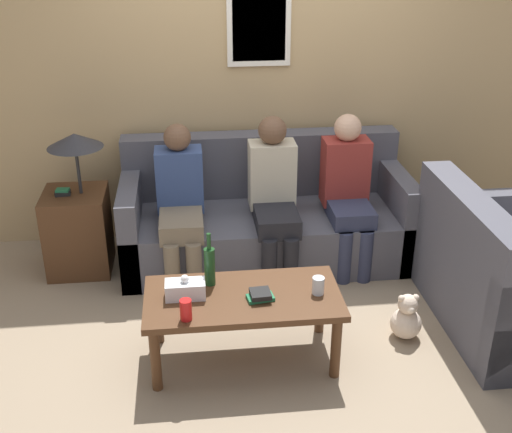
{
  "coord_description": "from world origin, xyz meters",
  "views": [
    {
      "loc": [
        -0.57,
        -3.92,
        2.45
      ],
      "look_at": [
        -0.15,
        -0.14,
        0.65
      ],
      "focal_mm": 45.0,
      "sensor_mm": 36.0,
      "label": 1
    }
  ],
  "objects_px": {
    "couch_main": "(265,219)",
    "person_middle": "(274,192)",
    "coffee_table": "(243,304)",
    "wine_bottle": "(210,265)",
    "person_right": "(348,188)",
    "person_left": "(180,199)",
    "couch_side": "(505,281)",
    "teddy_bear": "(406,319)",
    "drinking_glass": "(318,286)"
  },
  "relations": [
    {
      "from": "person_left",
      "to": "coffee_table",
      "type": "bearing_deg",
      "value": -72.52
    },
    {
      "from": "wine_bottle",
      "to": "person_right",
      "type": "bearing_deg",
      "value": 42.31
    },
    {
      "from": "coffee_table",
      "to": "wine_bottle",
      "type": "height_order",
      "value": "wine_bottle"
    },
    {
      "from": "couch_side",
      "to": "teddy_bear",
      "type": "bearing_deg",
      "value": 97.9
    },
    {
      "from": "couch_side",
      "to": "drinking_glass",
      "type": "bearing_deg",
      "value": 99.78
    },
    {
      "from": "person_middle",
      "to": "person_right",
      "type": "distance_m",
      "value": 0.55
    },
    {
      "from": "couch_side",
      "to": "wine_bottle",
      "type": "xyz_separation_m",
      "value": [
        -1.9,
        -0.05,
        0.27
      ]
    },
    {
      "from": "couch_side",
      "to": "person_left",
      "type": "distance_m",
      "value": 2.28
    },
    {
      "from": "couch_side",
      "to": "teddy_bear",
      "type": "height_order",
      "value": "couch_side"
    },
    {
      "from": "wine_bottle",
      "to": "drinking_glass",
      "type": "relative_size",
      "value": 3.22
    },
    {
      "from": "couch_main",
      "to": "couch_side",
      "type": "height_order",
      "value": "same"
    },
    {
      "from": "drinking_glass",
      "to": "person_middle",
      "type": "height_order",
      "value": "person_middle"
    },
    {
      "from": "coffee_table",
      "to": "couch_main",
      "type": "bearing_deg",
      "value": 77.38
    },
    {
      "from": "couch_side",
      "to": "person_left",
      "type": "height_order",
      "value": "person_left"
    },
    {
      "from": "teddy_bear",
      "to": "drinking_glass",
      "type": "bearing_deg",
      "value": -168.17
    },
    {
      "from": "person_right",
      "to": "teddy_bear",
      "type": "xyz_separation_m",
      "value": [
        0.16,
        -1.02,
        -0.48
      ]
    },
    {
      "from": "couch_side",
      "to": "person_right",
      "type": "xyz_separation_m",
      "value": [
        -0.83,
        0.93,
        0.3
      ]
    },
    {
      "from": "couch_main",
      "to": "person_right",
      "type": "relative_size",
      "value": 1.89
    },
    {
      "from": "teddy_bear",
      "to": "person_left",
      "type": "bearing_deg",
      "value": 144.15
    },
    {
      "from": "couch_side",
      "to": "coffee_table",
      "type": "bearing_deg",
      "value": 96.46
    },
    {
      "from": "couch_side",
      "to": "wine_bottle",
      "type": "height_order",
      "value": "couch_side"
    },
    {
      "from": "person_middle",
      "to": "couch_side",
      "type": "bearing_deg",
      "value": -33.46
    },
    {
      "from": "couch_side",
      "to": "drinking_glass",
      "type": "xyz_separation_m",
      "value": [
        -1.28,
        -0.22,
        0.19
      ]
    },
    {
      "from": "couch_side",
      "to": "teddy_bear",
      "type": "relative_size",
      "value": 4.16
    },
    {
      "from": "person_left",
      "to": "person_right",
      "type": "height_order",
      "value": "person_right"
    },
    {
      "from": "couch_main",
      "to": "coffee_table",
      "type": "height_order",
      "value": "couch_main"
    },
    {
      "from": "couch_main",
      "to": "teddy_bear",
      "type": "relative_size",
      "value": 6.97
    },
    {
      "from": "wine_bottle",
      "to": "person_left",
      "type": "bearing_deg",
      "value": 99.84
    },
    {
      "from": "person_right",
      "to": "teddy_bear",
      "type": "bearing_deg",
      "value": -81.2
    },
    {
      "from": "couch_side",
      "to": "person_right",
      "type": "relative_size",
      "value": 1.13
    },
    {
      "from": "coffee_table",
      "to": "person_left",
      "type": "xyz_separation_m",
      "value": [
        -0.35,
        1.11,
        0.21
      ]
    },
    {
      "from": "wine_bottle",
      "to": "person_middle",
      "type": "bearing_deg",
      "value": 61.71
    },
    {
      "from": "couch_main",
      "to": "person_middle",
      "type": "xyz_separation_m",
      "value": [
        0.04,
        -0.2,
        0.31
      ]
    },
    {
      "from": "couch_main",
      "to": "person_middle",
      "type": "bearing_deg",
      "value": -78.28
    },
    {
      "from": "drinking_glass",
      "to": "person_right",
      "type": "distance_m",
      "value": 1.24
    },
    {
      "from": "couch_side",
      "to": "drinking_glass",
      "type": "distance_m",
      "value": 1.31
    },
    {
      "from": "person_left",
      "to": "teddy_bear",
      "type": "height_order",
      "value": "person_left"
    },
    {
      "from": "drinking_glass",
      "to": "person_left",
      "type": "height_order",
      "value": "person_left"
    },
    {
      "from": "couch_side",
      "to": "wine_bottle",
      "type": "distance_m",
      "value": 1.92
    },
    {
      "from": "drinking_glass",
      "to": "person_middle",
      "type": "relative_size",
      "value": 0.09
    },
    {
      "from": "couch_main",
      "to": "drinking_glass",
      "type": "distance_m",
      "value": 1.35
    },
    {
      "from": "person_left",
      "to": "person_middle",
      "type": "xyz_separation_m",
      "value": [
        0.68,
        -0.0,
        0.02
      ]
    },
    {
      "from": "wine_bottle",
      "to": "coffee_table",
      "type": "bearing_deg",
      "value": -39.22
    },
    {
      "from": "couch_side",
      "to": "teddy_bear",
      "type": "xyz_separation_m",
      "value": [
        -0.67,
        -0.09,
        -0.17
      ]
    },
    {
      "from": "wine_bottle",
      "to": "drinking_glass",
      "type": "bearing_deg",
      "value": -15.8
    },
    {
      "from": "couch_side",
      "to": "coffee_table",
      "type": "xyz_separation_m",
      "value": [
        -1.72,
        -0.19,
        0.08
      ]
    },
    {
      "from": "person_left",
      "to": "person_right",
      "type": "relative_size",
      "value": 0.97
    },
    {
      "from": "wine_bottle",
      "to": "person_right",
      "type": "distance_m",
      "value": 1.45
    },
    {
      "from": "drinking_glass",
      "to": "couch_main",
      "type": "bearing_deg",
      "value": 96.21
    },
    {
      "from": "wine_bottle",
      "to": "couch_side",
      "type": "bearing_deg",
      "value": 1.36
    }
  ]
}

